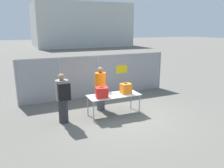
% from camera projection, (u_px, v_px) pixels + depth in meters
% --- Properties ---
extents(ground_plane, '(120.00, 120.00, 0.00)m').
position_uv_depth(ground_plane, '(122.00, 115.00, 8.27)').
color(ground_plane, '#605E56').
extents(fence_section, '(7.21, 0.07, 1.97)m').
position_uv_depth(fence_section, '(98.00, 75.00, 10.37)').
color(fence_section, '#9EA0A5').
rests_on(fence_section, ground_plane).
extents(inspection_table, '(1.96, 0.79, 0.79)m').
position_uv_depth(inspection_table, '(114.00, 96.00, 8.13)').
color(inspection_table, silver).
rests_on(inspection_table, ground_plane).
extents(suitcase_red, '(0.48, 0.42, 0.40)m').
position_uv_depth(suitcase_red, '(102.00, 92.00, 7.77)').
color(suitcase_red, red).
rests_on(suitcase_red, inspection_table).
extents(suitcase_orange, '(0.40, 0.32, 0.41)m').
position_uv_depth(suitcase_orange, '(126.00, 89.00, 8.25)').
color(suitcase_orange, orange).
rests_on(suitcase_orange, inspection_table).
extents(traveler_hooded, '(0.43, 0.67, 1.74)m').
position_uv_depth(traveler_hooded, '(63.00, 97.00, 7.38)').
color(traveler_hooded, '#2D2D33').
rests_on(traveler_hooded, ground_plane).
extents(security_worker_near, '(0.43, 0.43, 1.74)m').
position_uv_depth(security_worker_near, '(101.00, 88.00, 8.63)').
color(security_worker_near, '#4C4C51').
rests_on(security_worker_near, ground_plane).
extents(utility_trailer, '(3.45, 1.96, 0.64)m').
position_uv_depth(utility_trailer, '(108.00, 79.00, 12.43)').
color(utility_trailer, white).
rests_on(utility_trailer, ground_plane).
extents(distant_hangar, '(16.31, 12.58, 7.36)m').
position_uv_depth(distant_hangar, '(79.00, 25.00, 40.79)').
color(distant_hangar, '#B2B7B2').
rests_on(distant_hangar, ground_plane).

